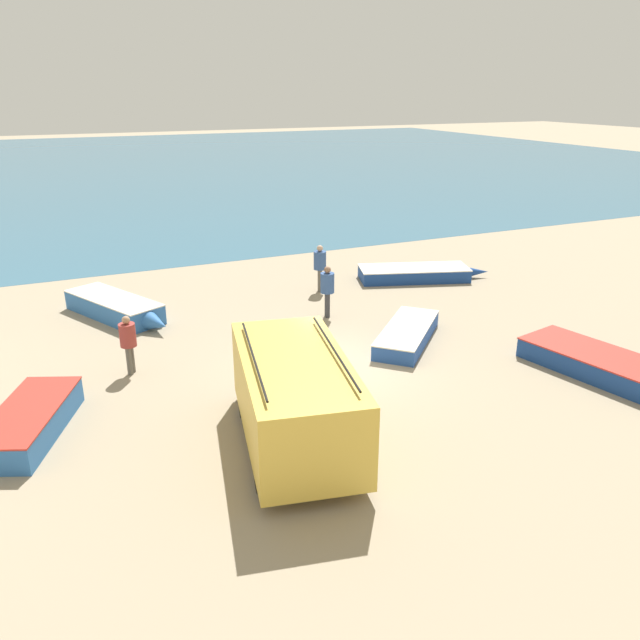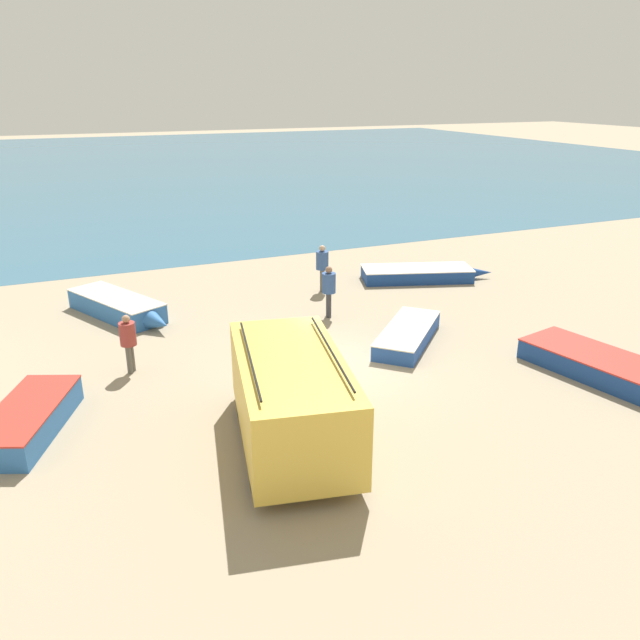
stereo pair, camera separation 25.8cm
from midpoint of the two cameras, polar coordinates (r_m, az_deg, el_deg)
ground_plane at (r=17.45m, az=1.75°, el=-4.30°), size 200.00×200.00×0.00m
sea_water at (r=67.06m, az=-17.90°, el=13.33°), size 120.00×80.00×0.01m
parked_van at (r=13.38m, az=-2.09°, el=-7.03°), size 3.09×5.23×2.18m
fishing_rowboat_0 at (r=19.31m, az=8.49°, el=-1.20°), size 3.69×3.70×0.49m
fishing_rowboat_1 at (r=25.54m, az=9.43°, el=4.20°), size 5.34×2.83×0.52m
fishing_rowboat_2 at (r=22.13m, az=-17.53°, el=1.14°), size 3.00×4.77×0.68m
fishing_rowboat_3 at (r=18.49m, az=24.85°, el=-3.86°), size 2.54×5.05×0.58m
fishing_rowboat_4 at (r=15.69m, az=-24.49°, el=-8.01°), size 2.49×4.06×0.64m
fisherman_0 at (r=23.57m, az=0.52°, el=5.14°), size 0.47×0.47×1.79m
fisherman_1 at (r=20.87m, az=1.16°, el=3.04°), size 0.46×0.46×1.76m
fisherman_2 at (r=17.48m, az=-16.73°, el=-1.62°), size 0.44×0.44×1.66m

